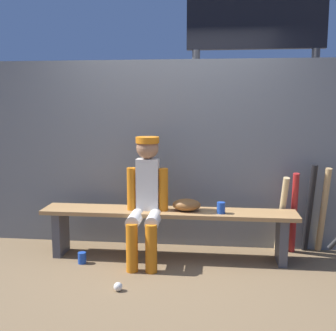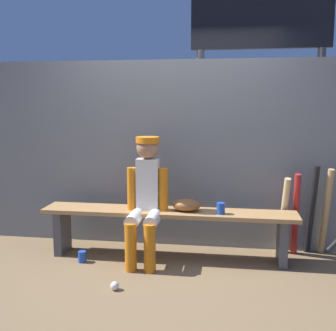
# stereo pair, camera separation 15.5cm
# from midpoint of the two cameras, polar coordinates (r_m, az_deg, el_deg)

# --- Properties ---
(ground_plane) EXTENTS (30.00, 30.00, 0.00)m
(ground_plane) POSITION_cam_midpoint_polar(r_m,az_deg,el_deg) (4.35, 1.05, -12.42)
(ground_plane) COLOR brown
(chainlink_fence) EXTENTS (4.19, 0.03, 2.00)m
(chainlink_fence) POSITION_cam_midpoint_polar(r_m,az_deg,el_deg) (4.52, 1.80, 1.49)
(chainlink_fence) COLOR slate
(chainlink_fence) RESTS_ON ground_plane
(dugout_bench) EXTENTS (2.53, 0.36, 0.50)m
(dugout_bench) POSITION_cam_midpoint_polar(r_m,az_deg,el_deg) (4.23, 1.06, -7.54)
(dugout_bench) COLOR #AD7F4C
(dugout_bench) RESTS_ON ground_plane
(player_seated) EXTENTS (0.41, 0.55, 1.23)m
(player_seated) POSITION_cam_midpoint_polar(r_m,az_deg,el_deg) (4.08, -1.96, -3.95)
(player_seated) COLOR silver
(player_seated) RESTS_ON ground_plane
(baseball_glove) EXTENTS (0.28, 0.20, 0.12)m
(baseball_glove) POSITION_cam_midpoint_polar(r_m,az_deg,el_deg) (4.16, 3.61, -5.38)
(baseball_glove) COLOR brown
(baseball_glove) RESTS_ON dugout_bench
(bat_wood_natural) EXTENTS (0.11, 0.27, 0.82)m
(bat_wood_natural) POSITION_cam_midpoint_polar(r_m,az_deg,el_deg) (4.48, 16.34, -6.60)
(bat_wood_natural) COLOR tan
(bat_wood_natural) RESTS_ON ground_plane
(bat_aluminum_red) EXTENTS (0.08, 0.19, 0.86)m
(bat_aluminum_red) POSITION_cam_midpoint_polar(r_m,az_deg,el_deg) (4.50, 17.90, -6.36)
(bat_aluminum_red) COLOR #B22323
(bat_aluminum_red) RESTS_ON ground_plane
(bat_aluminum_black) EXTENTS (0.11, 0.23, 0.95)m
(bat_aluminum_black) POSITION_cam_midpoint_polar(r_m,az_deg,el_deg) (4.57, 19.85, -5.67)
(bat_aluminum_black) COLOR black
(bat_aluminum_black) RESTS_ON ground_plane
(bat_wood_tan) EXTENTS (0.10, 0.23, 0.91)m
(bat_wood_tan) POSITION_cam_midpoint_polar(r_m,az_deg,el_deg) (4.60, 21.56, -5.89)
(bat_wood_tan) COLOR tan
(bat_wood_tan) RESTS_ON ground_plane
(baseball) EXTENTS (0.07, 0.07, 0.07)m
(baseball) POSITION_cam_midpoint_polar(r_m,az_deg,el_deg) (3.67, -5.98, -15.94)
(baseball) COLOR white
(baseball) RESTS_ON ground_plane
(cup_on_ground) EXTENTS (0.08, 0.08, 0.11)m
(cup_on_ground) POSITION_cam_midpoint_polar(r_m,az_deg,el_deg) (4.29, -10.53, -12.08)
(cup_on_ground) COLOR #1E47AD
(cup_on_ground) RESTS_ON ground_plane
(cup_on_bench) EXTENTS (0.08, 0.08, 0.11)m
(cup_on_bench) POSITION_cam_midpoint_polar(r_m,az_deg,el_deg) (4.09, 8.26, -5.78)
(cup_on_bench) COLOR #1E47AD
(cup_on_bench) RESTS_ON dugout_bench
(scoreboard) EXTENTS (1.99, 0.27, 3.24)m
(scoreboard) POSITION_cam_midpoint_polar(r_m,az_deg,el_deg) (5.56, 13.89, 15.30)
(scoreboard) COLOR #3F3F42
(scoreboard) RESTS_ON ground_plane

